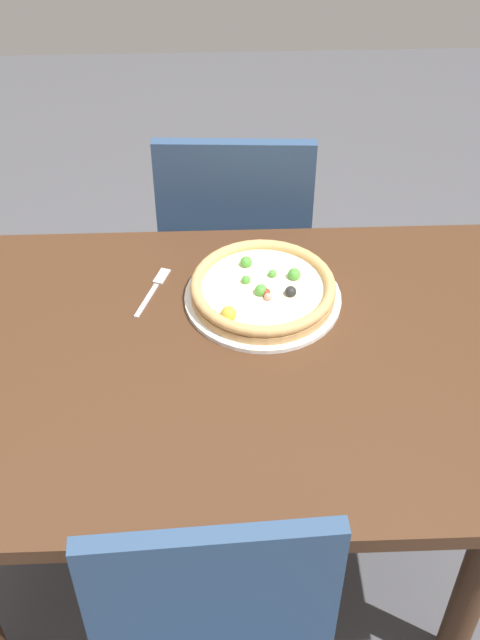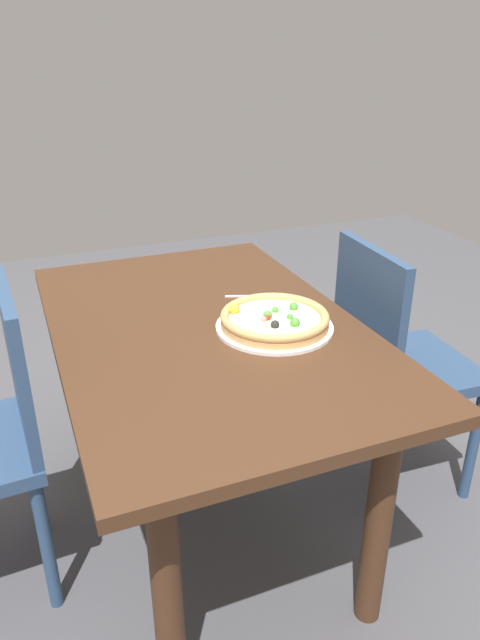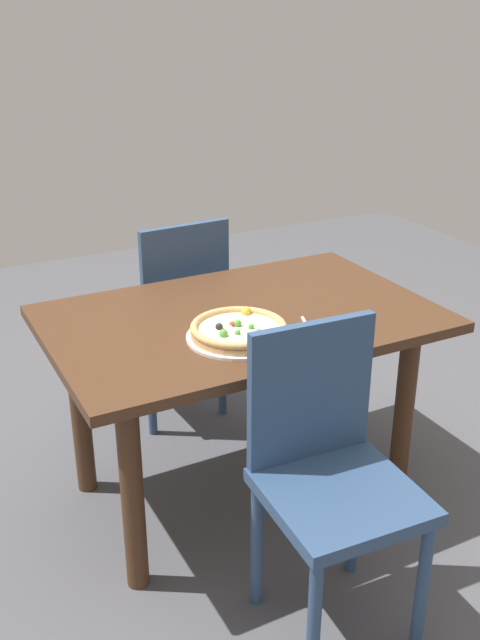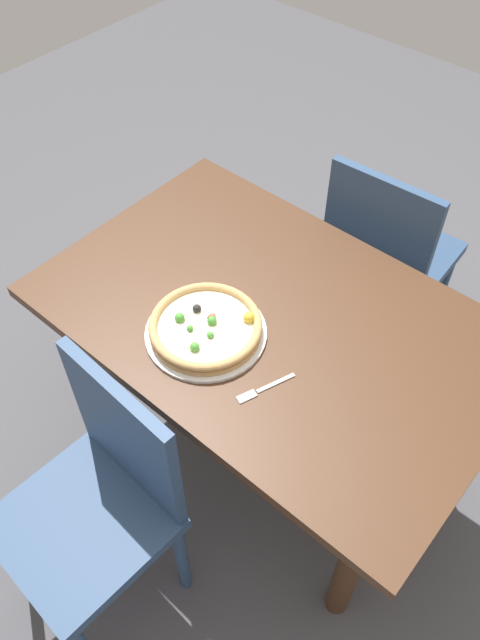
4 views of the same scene
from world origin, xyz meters
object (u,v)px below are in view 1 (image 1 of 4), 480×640
(chair_far, at_px, (235,249))
(fork, at_px, (153,288))
(plate, at_px, (261,298))
(dining_table, at_px, (218,396))
(pizza, at_px, (262,289))

(chair_far, bearing_deg, fork, -111.02)
(fork, bearing_deg, plate, -80.31)
(plate, height_order, fork, plate)
(plate, bearing_deg, fork, 169.37)
(dining_table, distance_m, fork, 0.28)
(chair_far, xyz_separation_m, fork, (-0.19, -0.42, 0.22))
(dining_table, relative_size, chair_far, 1.45)
(fork, bearing_deg, dining_table, -127.58)
(dining_table, relative_size, fork, 8.13)
(dining_table, height_order, chair_far, chair_far)
(pizza, relative_size, fork, 1.90)
(chair_far, relative_size, fork, 5.61)
(fork, bearing_deg, chair_far, -3.78)
(pizza, xyz_separation_m, fork, (-0.23, 0.04, -0.03))
(plate, relative_size, fork, 2.06)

